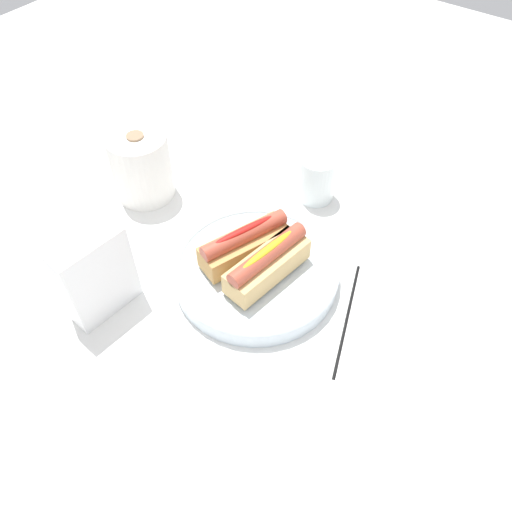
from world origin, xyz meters
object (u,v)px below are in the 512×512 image
at_px(serving_bowl, 256,270).
at_px(napkin_box, 97,276).
at_px(chopstick_near, 347,318).
at_px(paper_towel_roll, 141,166).
at_px(hotdog_front, 267,263).
at_px(hotdog_back, 245,243).
at_px(water_glass, 317,181).

bearing_deg(serving_bowl, napkin_box, 139.94).
bearing_deg(chopstick_near, paper_towel_roll, 67.27).
distance_m(hotdog_front, chopstick_near, 0.15).
xyz_separation_m(hotdog_back, water_glass, (0.22, 0.00, -0.02)).
relative_size(serving_bowl, hotdog_front, 1.76).
distance_m(napkin_box, chopstick_near, 0.39).
bearing_deg(paper_towel_roll, chopstick_near, -92.89).
height_order(paper_towel_roll, napkin_box, napkin_box).
bearing_deg(napkin_box, hotdog_front, -40.45).
bearing_deg(hotdog_back, napkin_box, 145.96).
xyz_separation_m(napkin_box, chopstick_near, (0.21, -0.32, -0.07)).
bearing_deg(paper_towel_roll, serving_bowl, -98.28).
bearing_deg(paper_towel_roll, napkin_box, -148.67).
height_order(hotdog_front, water_glass, hotdog_front).
bearing_deg(hotdog_front, water_glass, 13.31).
distance_m(serving_bowl, paper_towel_roll, 0.30).
bearing_deg(chopstick_near, serving_bowl, 77.13).
xyz_separation_m(serving_bowl, hotdog_back, (0.01, 0.03, 0.04)).
height_order(hotdog_front, hotdog_back, same).
height_order(serving_bowl, hotdog_front, hotdog_front).
distance_m(hotdog_back, paper_towel_roll, 0.27).
relative_size(serving_bowl, hotdog_back, 1.73).
distance_m(serving_bowl, chopstick_near, 0.17).
xyz_separation_m(paper_towel_roll, chopstick_near, (-0.02, -0.46, -0.06)).
bearing_deg(serving_bowl, water_glass, 7.19).
bearing_deg(chopstick_near, napkin_box, 102.99).
xyz_separation_m(hotdog_back, paper_towel_roll, (0.04, 0.27, 0.00)).
xyz_separation_m(hotdog_front, napkin_box, (-0.18, 0.18, 0.01)).
bearing_deg(water_glass, paper_towel_roll, 124.78).
relative_size(serving_bowl, napkin_box, 1.83).
relative_size(water_glass, chopstick_near, 0.41).
xyz_separation_m(water_glass, napkin_box, (-0.42, 0.13, 0.04)).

